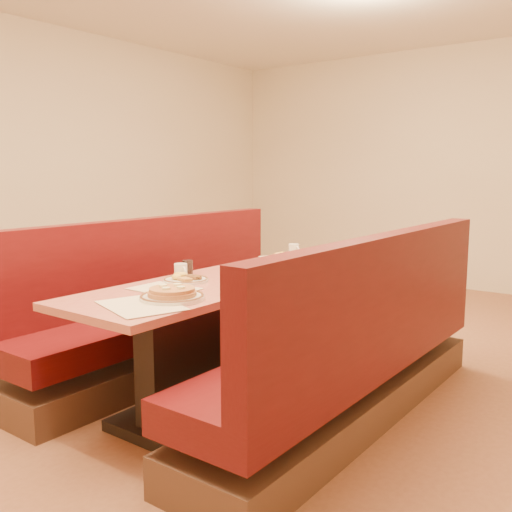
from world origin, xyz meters
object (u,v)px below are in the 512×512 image
Objects in this scene: coffee_mug_a at (261,274)px; coffee_mug_d at (294,249)px; booth_left at (167,317)px; pancake_plate at (172,295)px; coffee_mug_b at (181,270)px; soda_tumbler_mid at (337,258)px; soda_tumbler_near at (188,267)px; booth_right at (355,357)px; diner_table at (249,332)px; coffee_mug_c at (269,265)px; eggs_plate at (185,279)px.

coffee_mug_a is 1.17× the size of coffee_mug_d.
booth_left is 7.85× the size of pancake_plate.
booth_left is 0.74m from coffee_mug_b.
pancake_plate is 3.50× the size of soda_tumbler_mid.
booth_left is at bearing -148.25° from soda_tumbler_mid.
soda_tumbler_near is (0.45, -0.25, 0.43)m from booth_left.
coffee_mug_a is (-0.49, -0.20, 0.44)m from booth_right.
coffee_mug_d is (-0.93, 0.82, 0.43)m from booth_right.
booth_right is at bearing 41.32° from coffee_mug_b.
diner_table is 1.00× the size of booth_left.
coffee_mug_c is 1.40× the size of soda_tumbler_near.
soda_tumbler_mid is (0.13, 1.43, 0.02)m from pancake_plate.
soda_tumbler_mid is at bearing 69.10° from eggs_plate.
diner_table is 0.91m from pancake_plate.
coffee_mug_b reaches higher than pancake_plate.
booth_left is 1.09m from coffee_mug_a.
coffee_mug_d is (-0.28, 0.71, -0.00)m from coffee_mug_c.
booth_right is 0.89m from soda_tumbler_mid.
booth_left is 1.26m from pancake_plate.
eggs_plate is (-0.13, -0.43, 0.39)m from diner_table.
soda_tumbler_mid reaches higher than diner_table.
coffee_mug_a is at bearing 38.65° from coffee_mug_b.
coffee_mug_b is 1.10m from soda_tumbler_mid.
booth_left is 1.46m from booth_right.
diner_table is at bearing -131.27° from coffee_mug_c.
coffee_mug_d is (-0.07, 1.25, 0.03)m from eggs_plate.
diner_table is 0.56m from soda_tumbler_near.
eggs_plate is at bearing 125.99° from pancake_plate.
booth_right is 1.12m from coffee_mug_b.
coffee_mug_a is (0.97, -0.20, 0.44)m from booth_left.
coffee_mug_b is at bearing -144.72° from coffee_mug_a.
coffee_mug_b is 0.55m from coffee_mug_c.
coffee_mug_c is (-0.06, 0.91, 0.02)m from pancake_plate.
eggs_plate is at bearing -114.84° from coffee_mug_c.
pancake_plate is 0.59m from coffee_mug_b.
soda_tumbler_mid is at bearing 105.88° from coffee_mug_a.
coffee_mug_b and coffee_mug_d have the same top height.
pancake_plate is (-0.59, -0.80, 0.41)m from booth_right.
soda_tumbler_mid is (0.19, 0.52, -0.00)m from coffee_mug_c.
coffee_mug_d is at bearing 157.70° from soda_tumbler_mid.
coffee_mug_d is (-0.20, 0.82, 0.42)m from diner_table.
eggs_plate reaches higher than diner_table.
coffee_mug_d is at bearing 109.54° from coffee_mug_b.
soda_tumbler_near is at bearing -156.67° from coffee_mug_a.
pancake_plate is (0.87, -0.80, 0.41)m from booth_left.
coffee_mug_a is (0.10, 0.60, 0.03)m from pancake_plate.
soda_tumbler_near is (-1.01, -0.25, 0.43)m from booth_right.
coffee_mug_b is at bearing -70.00° from coffee_mug_d.
coffee_mug_c is (-0.65, 0.10, 0.44)m from booth_right.
soda_tumbler_mid is at bearing 57.68° from soda_tumbler_near.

